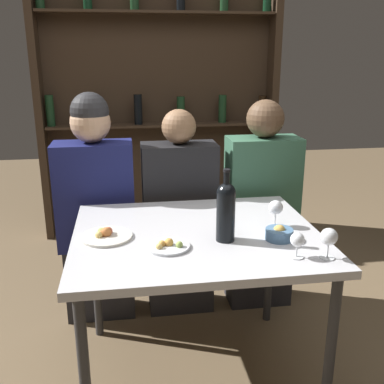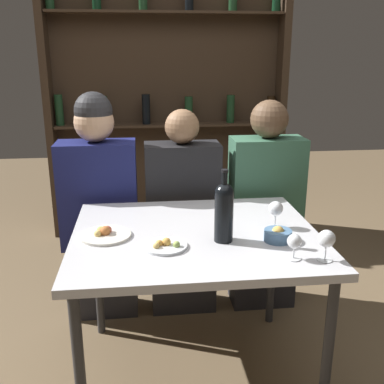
% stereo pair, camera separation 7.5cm
% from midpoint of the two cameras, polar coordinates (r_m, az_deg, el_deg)
% --- Properties ---
extents(ground_plane, '(10.00, 10.00, 0.00)m').
position_cam_midpoint_polar(ground_plane, '(2.43, -0.43, -21.88)').
color(ground_plane, brown).
extents(dining_table, '(1.11, 0.92, 0.76)m').
position_cam_midpoint_polar(dining_table, '(2.07, -0.47, -6.92)').
color(dining_table, silver).
rests_on(dining_table, ground_plane).
extents(wine_rack_wall, '(2.01, 0.21, 2.11)m').
position_cam_midpoint_polar(wine_rack_wall, '(3.89, -4.72, 10.39)').
color(wine_rack_wall, '#38281C').
rests_on(wine_rack_wall, ground_plane).
extents(wine_bottle, '(0.08, 0.08, 0.32)m').
position_cam_midpoint_polar(wine_bottle, '(1.91, 3.20, -2.19)').
color(wine_bottle, black).
rests_on(wine_bottle, dining_table).
extents(wine_glass_0, '(0.07, 0.07, 0.13)m').
position_cam_midpoint_polar(wine_glass_0, '(1.83, 15.87, -5.60)').
color(wine_glass_0, silver).
rests_on(wine_glass_0, dining_table).
extents(wine_glass_1, '(0.07, 0.07, 0.13)m').
position_cam_midpoint_polar(wine_glass_1, '(2.11, 9.58, -2.06)').
color(wine_glass_1, silver).
rests_on(wine_glass_1, dining_table).
extents(wine_glass_2, '(0.06, 0.06, 0.10)m').
position_cam_midpoint_polar(wine_glass_2, '(1.82, 12.07, -6.11)').
color(wine_glass_2, silver).
rests_on(wine_glass_2, dining_table).
extents(food_plate_0, '(0.23, 0.23, 0.05)m').
position_cam_midpoint_polar(food_plate_0, '(2.03, -11.93, -5.37)').
color(food_plate_0, silver).
rests_on(food_plate_0, dining_table).
extents(food_plate_1, '(0.18, 0.18, 0.04)m').
position_cam_midpoint_polar(food_plate_1, '(1.89, -4.21, -6.84)').
color(food_plate_1, silver).
rests_on(food_plate_1, dining_table).
extents(snack_bowl, '(0.12, 0.12, 0.07)m').
position_cam_midpoint_polar(snack_bowl, '(1.99, 9.94, -5.23)').
color(snack_bowl, '#4C7299').
rests_on(snack_bowl, dining_table).
extents(seated_person_left, '(0.44, 0.22, 1.34)m').
position_cam_midpoint_polar(seated_person_left, '(2.66, -12.85, -2.54)').
color(seated_person_left, '#26262B').
rests_on(seated_person_left, ground_plane).
extents(seated_person_center, '(0.43, 0.22, 1.24)m').
position_cam_midpoint_polar(seated_person_center, '(2.69, -2.27, -3.59)').
color(seated_person_center, '#26262B').
rests_on(seated_person_center, ground_plane).
extents(seated_person_right, '(0.43, 0.22, 1.28)m').
position_cam_midpoint_polar(seated_person_right, '(2.77, 7.97, -2.45)').
color(seated_person_right, '#26262B').
rests_on(seated_person_right, ground_plane).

